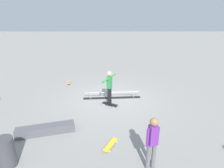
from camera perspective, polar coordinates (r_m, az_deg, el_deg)
The scene contains 9 objects.
ground_plane at distance 10.26m, azimuth -0.53°, elevation -4.66°, with size 60.00×60.00×0.00m, color gray.
grind_rail at distance 10.41m, azimuth -0.00°, elevation -3.33°, with size 3.05×0.43×0.35m.
skate_ledge at distance 8.08m, azimuth -18.83°, elevation -12.50°, with size 2.17×0.40×0.34m, color #595960.
skater_main at distance 9.45m, azimuth -0.76°, elevation -0.46°, with size 0.68×1.27×1.70m.
skateboard_main at distance 9.68m, azimuth -0.62°, elevation -5.88°, with size 0.79×0.57×0.09m.
bystander_purple_shirt at distance 5.90m, azimuth 11.68°, elevation -16.04°, with size 0.40×0.26×1.75m.
loose_skateboard_natural at distance 12.75m, azimuth -12.56°, elevation 0.58°, with size 0.37×0.82×0.09m.
loose_skateboard_yellow at distance 7.12m, azimuth -0.47°, elevation -17.28°, with size 0.55×0.80×0.09m.
trash_bin at distance 6.97m, azimuth -28.58°, elevation -17.13°, with size 0.53×0.53×0.96m, color #47474C.
Camera 1 is at (-0.08, 9.19, 4.55)m, focal length 31.32 mm.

